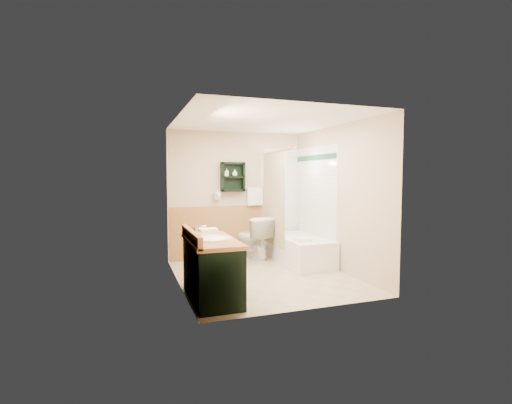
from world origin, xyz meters
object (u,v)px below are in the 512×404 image
object	(u,v)px
hair_dryer	(217,196)
vanity_book	(188,223)
wall_shelf	(233,177)
toilet	(252,238)
soap_bottle_a	(227,174)
bathtub	(300,250)
soap_bottle_b	(235,173)
vanity	(212,269)

from	to	relation	value
hair_dryer	vanity_book	xyz separation A→B (m)	(-0.76, -1.37, -0.31)
wall_shelf	vanity_book	xyz separation A→B (m)	(-1.06, -1.34, -0.66)
toilet	soap_bottle_a	xyz separation A→B (m)	(-0.43, 0.23, 1.19)
bathtub	soap_bottle_b	bearing A→B (deg)	142.28
wall_shelf	soap_bottle_b	size ratio (longest dim) A/B	4.44
hair_dryer	bathtub	world-z (taller)	hair_dryer
hair_dryer	vanity_book	world-z (taller)	hair_dryer
bathtub	toilet	bearing A→B (deg)	143.33
soap_bottle_a	soap_bottle_b	bearing A→B (deg)	0.00
soap_bottle_b	hair_dryer	bearing A→B (deg)	174.90
hair_dryer	vanity_book	distance (m)	1.60
soap_bottle_a	soap_bottle_b	distance (m)	0.16
wall_shelf	hair_dryer	distance (m)	0.46
vanity_book	wall_shelf	bearing A→B (deg)	43.82
wall_shelf	soap_bottle_a	distance (m)	0.13
soap_bottle_a	wall_shelf	bearing A→B (deg)	2.42
wall_shelf	hair_dryer	size ratio (longest dim) A/B	2.29
vanity_book	soap_bottle_a	xyz separation A→B (m)	(0.94, 1.34, 0.71)
wall_shelf	vanity	xyz separation A→B (m)	(-0.89, -2.17, -1.16)
hair_dryer	toilet	bearing A→B (deg)	-23.20
bathtub	soap_bottle_b	distance (m)	1.86
wall_shelf	bathtub	distance (m)	1.83
bathtub	soap_bottle_a	xyz separation A→B (m)	(-1.14, 0.76, 1.36)
vanity	soap_bottle_a	world-z (taller)	soap_bottle_a
bathtub	toilet	size ratio (longest dim) A/B	1.83
wall_shelf	vanity	distance (m)	2.62
wall_shelf	vanity	size ratio (longest dim) A/B	0.45
vanity	toilet	world-z (taller)	toilet
toilet	vanity_book	world-z (taller)	vanity_book
wall_shelf	toilet	world-z (taller)	wall_shelf
bathtub	soap_bottle_a	distance (m)	1.93
vanity	vanity_book	size ratio (longest dim) A/B	5.30
toilet	soap_bottle_b	bearing A→B (deg)	-54.83
hair_dryer	toilet	size ratio (longest dim) A/B	0.29
soap_bottle_a	soap_bottle_b	xyz separation A→B (m)	(0.15, 0.00, 0.02)
hair_dryer	bathtub	xyz separation A→B (m)	(1.33, -0.79, -0.96)
soap_bottle_b	bathtub	bearing A→B (deg)	-37.72
wall_shelf	soap_bottle_b	distance (m)	0.07
vanity	toilet	xyz separation A→B (m)	(1.20, 1.93, 0.02)
vanity_book	soap_bottle_a	world-z (taller)	soap_bottle_a
wall_shelf	vanity_book	distance (m)	1.84
vanity	soap_bottle_b	world-z (taller)	soap_bottle_b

